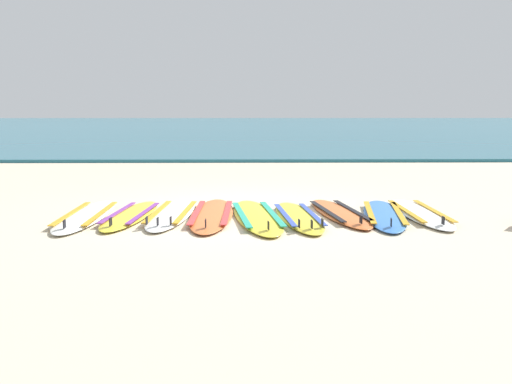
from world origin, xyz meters
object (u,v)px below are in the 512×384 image
Objects in this scene: surfboard_4 at (257,216)px; surfboard_5 at (298,217)px; surfboard_2 at (172,214)px; surfboard_0 at (86,215)px; surfboard_3 at (212,214)px; surfboard_1 at (131,215)px; surfboard_7 at (384,215)px; surfboard_8 at (419,213)px; surfboard_6 at (339,213)px.

surfboard_5 is (0.62, -0.05, 0.00)m from surfboard_4.
surfboard_2 is 1.32m from surfboard_4.
surfboard_0 is 0.97× the size of surfboard_3.
surfboard_2 is at bearing 6.40° from surfboard_1.
surfboard_0 is at bearing 179.98° from surfboard_7.
surfboard_0 and surfboard_4 have the same top height.
surfboard_8 is at bearing 1.14° from surfboard_1.
surfboard_0 is 1.03× the size of surfboard_8.
surfboard_2 is at bearing 4.37° from surfboard_0.
surfboard_1 is at bearing 176.62° from surfboard_4.
surfboard_5 is (1.30, -0.19, 0.00)m from surfboard_3.
surfboard_6 and surfboard_7 have the same top height.
surfboard_0 is 2.58m from surfboard_4.
surfboard_4 is (2.58, -0.08, -0.00)m from surfboard_0.
surfboard_2 is (0.61, 0.07, 0.00)m from surfboard_1.
surfboard_7 is 1.03× the size of surfboard_8.
surfboard_2 is at bearing -179.70° from surfboard_8.
surfboard_5 is 0.97× the size of surfboard_8.
surfboard_7 is (1.32, 0.13, -0.00)m from surfboard_5.
surfboard_0 is at bearing -178.37° from surfboard_3.
surfboard_3 is at bearing -177.43° from surfboard_6.
surfboard_2 is 1.01× the size of surfboard_8.
surfboard_1 is 3.19m from surfboard_6.
surfboard_4 is at bearing -11.35° from surfboard_3.
surfboard_1 and surfboard_6 have the same top height.
surfboard_4 is at bearing 175.47° from surfboard_5.
surfboard_2 is 0.94× the size of surfboard_3.
surfboard_3 is 1.32m from surfboard_5.
surfboard_0 and surfboard_7 have the same top height.
surfboard_3 is 1.04× the size of surfboard_7.
surfboard_1 and surfboard_3 have the same top height.
surfboard_0 is 4.51m from surfboard_7.
surfboard_0 is 3.20m from surfboard_5.
surfboard_4 is at bearing -1.86° from surfboard_0.
surfboard_7 is at bearing -1.75° from surfboard_2.
surfboard_7 is (3.85, -0.03, -0.00)m from surfboard_1.
surfboard_1 is at bearing -178.86° from surfboard_8.
surfboard_6 is (0.66, 0.27, -0.00)m from surfboard_5.
surfboard_3 is (1.23, 0.02, -0.00)m from surfboard_1.
surfboard_2 is 0.91× the size of surfboard_4.
surfboard_6 is at bearing 0.99° from surfboard_2.
surfboard_2 and surfboard_7 have the same top height.
surfboard_7 is at bearing -0.46° from surfboard_1.
surfboard_5 is at bearing -8.14° from surfboard_3.
surfboard_6 is 0.96× the size of surfboard_7.
surfboard_5 and surfboard_6 have the same top height.
surfboard_5 and surfboard_8 have the same top height.
surfboard_4 is at bearing -175.44° from surfboard_8.
surfboard_7 is at bearing -12.33° from surfboard_6.
surfboard_3 is at bearing 168.65° from surfboard_4.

